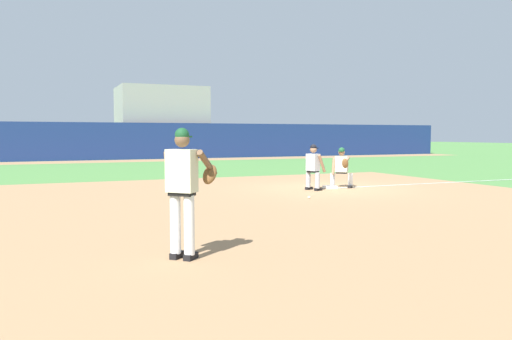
{
  "coord_description": "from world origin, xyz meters",
  "views": [
    {
      "loc": [
        -8.58,
        -13.97,
        1.77
      ],
      "look_at": [
        -4.77,
        -5.02,
        1.07
      ],
      "focal_mm": 35.0,
      "sensor_mm": 36.0,
      "label": 1
    }
  ],
  "objects_px": {
    "first_base_bag": "(330,187)",
    "baserunner": "(313,165)",
    "baseball": "(309,197)",
    "first_baseman": "(342,166)",
    "pitcher": "(184,185)"
  },
  "relations": [
    {
      "from": "first_base_bag",
      "to": "baseball",
      "type": "distance_m",
      "value": 2.73
    },
    {
      "from": "pitcher",
      "to": "first_baseman",
      "type": "height_order",
      "value": "pitcher"
    },
    {
      "from": "pitcher",
      "to": "baseball",
      "type": "bearing_deg",
      "value": 46.63
    },
    {
      "from": "baserunner",
      "to": "baseball",
      "type": "bearing_deg",
      "value": -122.6
    },
    {
      "from": "first_base_bag",
      "to": "first_baseman",
      "type": "xyz_separation_m",
      "value": [
        0.47,
        0.05,
        0.69
      ]
    },
    {
      "from": "baseball",
      "to": "pitcher",
      "type": "bearing_deg",
      "value": -133.37
    },
    {
      "from": "first_base_bag",
      "to": "pitcher",
      "type": "height_order",
      "value": "pitcher"
    },
    {
      "from": "first_baseman",
      "to": "first_base_bag",
      "type": "bearing_deg",
      "value": -173.91
    },
    {
      "from": "baseball",
      "to": "baserunner",
      "type": "distance_m",
      "value": 2.21
    },
    {
      "from": "pitcher",
      "to": "baserunner",
      "type": "xyz_separation_m",
      "value": [
        6.01,
        6.93,
        -0.27
      ]
    },
    {
      "from": "first_base_bag",
      "to": "baserunner",
      "type": "height_order",
      "value": "baserunner"
    },
    {
      "from": "first_base_bag",
      "to": "first_baseman",
      "type": "relative_size",
      "value": 0.28
    },
    {
      "from": "pitcher",
      "to": "baserunner",
      "type": "height_order",
      "value": "pitcher"
    },
    {
      "from": "pitcher",
      "to": "baserunner",
      "type": "relative_size",
      "value": 1.27
    },
    {
      "from": "baseball",
      "to": "baserunner",
      "type": "height_order",
      "value": "baserunner"
    }
  ]
}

